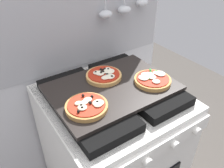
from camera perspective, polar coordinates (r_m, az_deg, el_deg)
The scene contains 6 objects.
kitchen_backsplash at distance 1.33m, azimuth -7.96°, elevation 1.79°, with size 1.10×0.09×1.55m.
stove at distance 1.33m, azimuth 0.04°, elevation -17.26°, with size 0.60×0.64×0.90m.
baking_tray at distance 1.02m, azimuth -0.00°, elevation -0.84°, with size 0.54×0.38×0.02m, color black.
pizza_left at distance 0.89m, azimuth -6.25°, elevation -5.43°, with size 0.17×0.17×0.03m.
pizza_right at distance 1.05m, azimuth 10.00°, elevation 1.18°, with size 0.17×0.17×0.03m.
pizza_center at distance 1.07m, azimuth -1.97°, elevation 2.21°, with size 0.17×0.17×0.03m.
Camera 1 is at (-0.47, -0.69, 1.49)m, focal length 36.82 mm.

